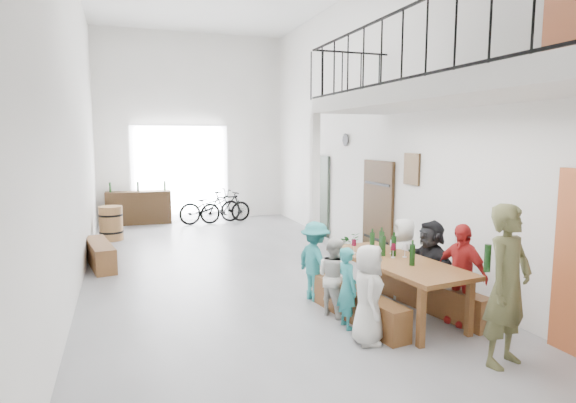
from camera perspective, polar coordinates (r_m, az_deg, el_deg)
name	(u,v)px	position (r m, az deg, el deg)	size (l,w,h in m)	color
floor	(241,269)	(9.14, -5.59, -7.96)	(12.00, 12.00, 0.00)	slate
room_walls	(239,75)	(8.88, -5.89, 14.73)	(12.00, 12.00, 12.00)	white
gateway_portal	(180,173)	(14.64, -12.63, 3.26)	(2.80, 0.08, 2.80)	white
right_wall_decor	(427,180)	(8.23, 16.10, 2.42)	(0.07, 8.28, 5.07)	#AB5129
balcony	(440,97)	(6.78, 17.60, 11.68)	(1.52, 5.62, 4.00)	silver
tasting_table	(396,266)	(6.77, 12.71, -7.42)	(1.16, 2.31, 0.79)	brown
bench_inner	(357,305)	(6.63, 8.24, -12.09)	(0.29, 1.84, 0.42)	brown
bench_wall	(431,296)	(7.21, 16.57, -10.66)	(0.25, 1.91, 0.44)	brown
tableware	(387,245)	(6.93, 11.69, -5.05)	(0.63, 0.99, 0.35)	black
side_bench	(100,254)	(9.92, -21.39, -5.84)	(0.36, 1.64, 0.46)	brown
oak_barrel	(111,223)	(12.29, -20.24, -2.44)	(0.56, 0.56, 0.82)	brown
serving_counter	(139,208)	(14.36, -17.27, -0.71)	(1.78, 0.49, 0.94)	#321F0C
counter_bottles	(138,186)	(14.28, -17.36, 1.71)	(1.54, 0.08, 0.28)	black
guest_left_a	(368,294)	(5.86, 9.50, -10.79)	(0.58, 0.38, 1.19)	silver
guest_left_b	(347,288)	(6.30, 7.05, -10.09)	(0.39, 0.25, 1.06)	teal
guest_left_c	(334,276)	(6.72, 5.47, -8.82)	(0.53, 0.41, 1.08)	silver
guest_left_d	(315,261)	(7.28, 3.27, -7.06)	(0.77, 0.44, 1.20)	teal
guest_right_a	(461,274)	(6.74, 19.77, -8.08)	(0.78, 0.33, 1.34)	#A61C1C
guest_right_b	(430,265)	(7.18, 16.48, -7.20)	(1.19, 0.38, 1.29)	black
guest_right_c	(403,258)	(7.59, 13.51, -6.55)	(0.60, 0.39, 1.22)	silver
host_standing	(508,286)	(5.68, 24.59, -9.05)	(0.64, 0.42, 1.75)	#4F4E2C
potted_plant	(349,243)	(10.29, 7.25, -4.92)	(0.41, 0.36, 0.46)	#184F19
bicycle_near	(210,206)	(14.02, -9.18, -0.59)	(0.65, 1.86, 0.97)	black
bicycle_far	(226,207)	(14.05, -7.41, -0.64)	(0.43, 1.54, 0.92)	black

